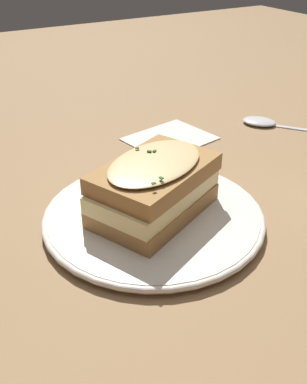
% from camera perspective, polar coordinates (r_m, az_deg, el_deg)
% --- Properties ---
extents(ground_plane, '(2.40, 2.40, 0.00)m').
position_cam_1_polar(ground_plane, '(0.53, 3.27, -3.95)').
color(ground_plane, olive).
extents(dinner_plate, '(0.26, 0.26, 0.01)m').
position_cam_1_polar(dinner_plate, '(0.53, 0.00, -3.09)').
color(dinner_plate, silver).
rests_on(dinner_plate, ground_plane).
extents(sandwich, '(0.17, 0.15, 0.07)m').
position_cam_1_polar(sandwich, '(0.51, 0.07, 0.60)').
color(sandwich, '#A37542').
rests_on(sandwich, dinner_plate).
extents(spoon, '(0.12, 0.15, 0.01)m').
position_cam_1_polar(spoon, '(0.82, 13.94, 8.58)').
color(spoon, silver).
rests_on(spoon, ground_plane).
extents(napkin, '(0.15, 0.13, 0.00)m').
position_cam_1_polar(napkin, '(0.74, 2.08, 6.85)').
color(napkin, silver).
rests_on(napkin, ground_plane).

